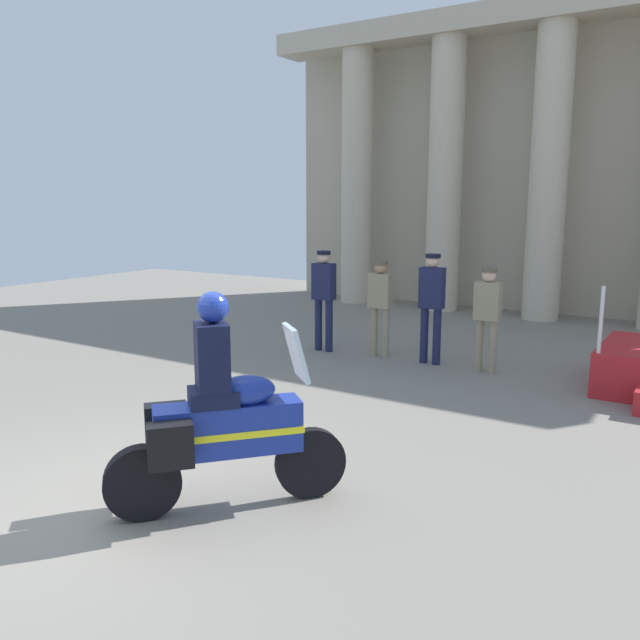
% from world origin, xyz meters
% --- Properties ---
extents(ground_plane, '(28.54, 28.54, 0.00)m').
position_xyz_m(ground_plane, '(0.00, 0.00, 0.00)').
color(ground_plane, gray).
extents(colonnade_backdrop, '(13.65, 1.64, 7.14)m').
position_xyz_m(colonnade_backdrop, '(0.98, 11.79, 3.77)').
color(colonnade_backdrop, '#B6AB91').
rests_on(colonnade_backdrop, ground_plane).
extents(officer_in_row_0, '(0.39, 0.24, 1.76)m').
position_xyz_m(officer_in_row_0, '(-1.46, 6.06, 1.04)').
color(officer_in_row_0, '#191E42').
rests_on(officer_in_row_0, ground_plane).
extents(officer_in_row_1, '(0.39, 0.24, 1.63)m').
position_xyz_m(officer_in_row_1, '(-0.43, 6.21, 0.96)').
color(officer_in_row_1, gray).
rests_on(officer_in_row_1, ground_plane).
extents(officer_in_row_2, '(0.39, 0.24, 1.79)m').
position_xyz_m(officer_in_row_2, '(0.49, 6.21, 1.06)').
color(officer_in_row_2, '#191E42').
rests_on(officer_in_row_2, ground_plane).
extents(officer_in_row_3, '(0.39, 0.24, 1.62)m').
position_xyz_m(officer_in_row_3, '(1.42, 6.16, 0.96)').
color(officer_in_row_3, gray).
rests_on(officer_in_row_3, ground_plane).
extents(motorcycle_with_rider, '(1.46, 1.66, 1.90)m').
position_xyz_m(motorcycle_with_rider, '(0.97, 0.54, 0.79)').
color(motorcycle_with_rider, black).
rests_on(motorcycle_with_rider, ground_plane).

